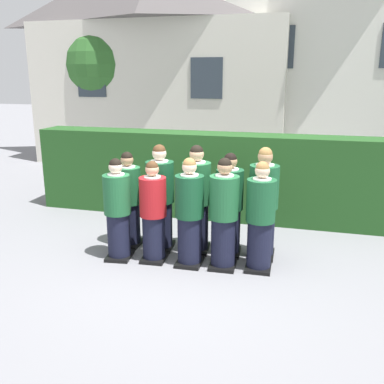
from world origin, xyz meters
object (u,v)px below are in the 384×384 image
object	(u,v)px
student_front_row_0	(118,212)
student_front_row_2	(189,215)
student_rear_row_0	(129,202)
student_rear_row_3	(229,207)
student_rear_row_2	(196,202)
student_rear_row_1	(160,200)
student_front_row_4	(260,219)
student_rear_row_4	(263,206)
student_in_red_blazer	(153,214)
student_front_row_3	(224,216)

from	to	relation	value
student_front_row_0	student_front_row_2	distance (m)	1.11
student_rear_row_0	student_front_row_0	bearing A→B (deg)	-84.89
student_front_row_2	student_rear_row_3	world-z (taller)	student_rear_row_3
student_rear_row_2	student_rear_row_1	bearing A→B (deg)	-174.88
student_front_row_0	student_rear_row_2	distance (m)	1.23
student_front_row_4	student_rear_row_1	size ratio (longest dim) A/B	0.94
student_front_row_0	student_rear_row_4	world-z (taller)	student_rear_row_4
student_in_red_blazer	student_rear_row_2	size ratio (longest dim) A/B	0.90
student_front_row_3	student_rear_row_2	size ratio (longest dim) A/B	0.95
student_front_row_3	student_front_row_4	size ratio (longest dim) A/B	1.02
student_front_row_4	student_rear_row_0	world-z (taller)	student_front_row_4
student_in_red_blazer	student_rear_row_2	world-z (taller)	student_rear_row_2
student_rear_row_3	student_front_row_0	bearing A→B (deg)	-159.37
student_rear_row_1	student_rear_row_0	bearing A→B (deg)	-178.91
student_in_red_blazer	student_rear_row_4	size ratio (longest dim) A/B	0.90
student_front_row_2	student_front_row_4	distance (m)	1.03
student_rear_row_3	student_in_red_blazer	bearing A→B (deg)	-153.11
student_front_row_2	student_rear_row_1	size ratio (longest dim) A/B	0.95
student_front_row_0	student_rear_row_0	xyz separation A→B (m)	(-0.05, 0.53, 0.00)
student_front_row_0	student_rear_row_2	bearing A→B (deg)	28.99
student_in_red_blazer	student_front_row_3	xyz separation A→B (m)	(1.07, 0.04, 0.05)
student_in_red_blazer	student_front_row_2	xyz separation A→B (m)	(0.56, 0.00, 0.04)
student_front_row_4	student_rear_row_1	distance (m)	1.68
student_rear_row_3	student_front_row_2	bearing A→B (deg)	-132.67
student_front_row_3	student_front_row_0	bearing A→B (deg)	-176.22
student_front_row_0	student_rear_row_3	bearing A→B (deg)	20.63
student_front_row_0	student_rear_row_3	xyz separation A→B (m)	(1.60, 0.60, 0.03)
student_rear_row_2	student_in_red_blazer	bearing A→B (deg)	-135.03
student_front_row_0	student_rear_row_4	distance (m)	2.22
student_front_row_0	student_rear_row_1	world-z (taller)	student_rear_row_1
student_rear_row_4	student_front_row_4	bearing A→B (deg)	-88.35
student_in_red_blazer	student_rear_row_0	distance (m)	0.76
student_front_row_4	student_rear_row_2	xyz separation A→B (m)	(-1.06, 0.43, 0.06)
student_front_row_0	student_rear_row_2	size ratio (longest dim) A/B	0.91
student_front_row_0	student_rear_row_4	bearing A→B (deg)	16.98
student_front_row_0	student_rear_row_0	world-z (taller)	student_rear_row_0
student_front_row_2	student_front_row_3	world-z (taller)	student_front_row_3
student_front_row_2	student_rear_row_3	xyz separation A→B (m)	(0.49, 0.53, 0.00)
student_front_row_4	student_rear_row_3	bearing A→B (deg)	140.39
student_rear_row_1	student_rear_row_2	bearing A→B (deg)	5.12
student_front_row_0	student_rear_row_1	size ratio (longest dim) A/B	0.92
student_front_row_4	student_rear_row_4	distance (m)	0.48
student_front_row_3	student_rear_row_1	xyz separation A→B (m)	(-1.12, 0.44, 0.04)
student_front_row_3	student_rear_row_4	distance (m)	0.74
student_in_red_blazer	student_rear_row_1	xyz separation A→B (m)	(-0.05, 0.48, 0.08)
student_rear_row_2	student_rear_row_0	bearing A→B (deg)	-176.82
student_in_red_blazer	student_rear_row_1	bearing A→B (deg)	96.42
student_front_row_2	student_rear_row_3	size ratio (longest dim) A/B	1.00
student_rear_row_1	student_rear_row_4	size ratio (longest dim) A/B	0.99
student_front_row_3	student_rear_row_3	bearing A→B (deg)	91.18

